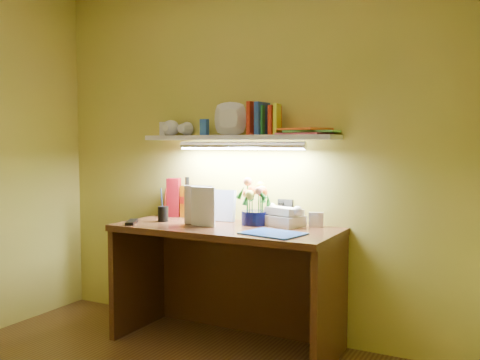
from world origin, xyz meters
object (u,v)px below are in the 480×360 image
object	(u,v)px
telephone	(284,215)
desk_clock	(316,220)
desk	(225,286)
flower_bouquet	(255,201)
whisky_bottle	(187,197)

from	to	relation	value
telephone	desk_clock	distance (m)	0.20
desk_clock	desk	bearing A→B (deg)	-169.87
flower_bouquet	whisky_bottle	size ratio (longest dim) A/B	1.08
desk	telephone	world-z (taller)	telephone
telephone	whisky_bottle	world-z (taller)	whisky_bottle
desk	flower_bouquet	world-z (taller)	flower_bouquet
flower_bouquet	desk_clock	world-z (taller)	flower_bouquet
desk	telephone	distance (m)	0.57
telephone	whisky_bottle	bearing A→B (deg)	-165.68
flower_bouquet	telephone	distance (m)	0.21
telephone	whisky_bottle	xyz separation A→B (m)	(-0.76, 0.06, 0.07)
telephone	desk_clock	xyz separation A→B (m)	(0.18, 0.07, -0.02)
desk	desk_clock	bearing A→B (deg)	25.94
telephone	desk_clock	size ratio (longest dim) A/B	2.51
desk	desk_clock	world-z (taller)	desk_clock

